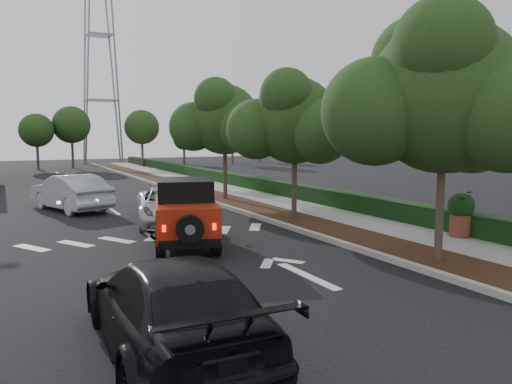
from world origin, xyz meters
TOP-DOWN VIEW (x-y plane):
  - ground at (0.00, 0.00)m, footprint 120.00×120.00m
  - curb at (4.60, 12.00)m, footprint 0.20×70.00m
  - planting_strip at (5.60, 12.00)m, footprint 1.80×70.00m
  - sidewalk at (7.50, 12.00)m, footprint 2.00×70.00m
  - hedge at (8.90, 12.00)m, footprint 0.80×70.00m
  - transmission_tower at (6.00, 48.00)m, footprint 7.00×4.00m
  - street_tree_near at (5.60, -0.50)m, footprint 3.80×3.80m
  - street_tree_mid at (5.60, 6.50)m, footprint 3.20×3.20m
  - street_tree_far at (5.60, 13.00)m, footprint 3.40×3.40m
  - red_jeep at (0.55, 4.33)m, footprint 2.55×3.98m
  - silver_suv_ahead at (1.20, 8.08)m, footprint 3.21×5.16m
  - black_suv_oncoming at (-2.01, -2.51)m, footprint 2.20×5.07m
  - silver_sedan_oncoming at (-1.58, 13.10)m, footprint 3.03×4.98m
  - terracotta_planter at (8.40, 1.23)m, footprint 0.80×0.80m

SIDE VIEW (x-z plane):
  - ground at x=0.00m, z-range 0.00..0.00m
  - transmission_tower at x=6.00m, z-range -14.00..14.00m
  - street_tree_near at x=5.60m, z-range -2.96..2.96m
  - street_tree_mid at x=5.60m, z-range -2.66..2.66m
  - street_tree_far at x=5.60m, z-range -2.81..2.81m
  - planting_strip at x=5.60m, z-range 0.00..0.12m
  - sidewalk at x=7.50m, z-range 0.00..0.12m
  - curb at x=4.60m, z-range 0.00..0.15m
  - hedge at x=8.90m, z-range 0.00..0.80m
  - silver_suv_ahead at x=1.20m, z-range 0.00..1.33m
  - black_suv_oncoming at x=-2.01m, z-range 0.00..1.45m
  - silver_sedan_oncoming at x=-1.58m, z-range 0.00..1.55m
  - terracotta_planter at x=8.40m, z-range 0.24..1.65m
  - red_jeep at x=0.55m, z-range 0.02..1.97m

